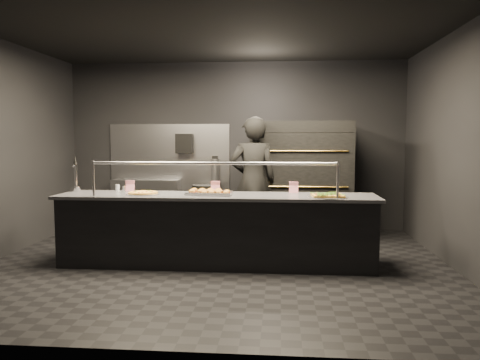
# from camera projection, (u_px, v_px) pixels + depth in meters

# --- Properties ---
(room) EXTENTS (6.04, 6.00, 3.00)m
(room) POSITION_uv_depth(u_px,v_px,m) (215.00, 150.00, 6.00)
(room) COLOR black
(room) RESTS_ON ground
(service_counter) EXTENTS (4.10, 0.78, 1.37)m
(service_counter) POSITION_uv_depth(u_px,v_px,m) (216.00, 230.00, 6.04)
(service_counter) COLOR black
(service_counter) RESTS_ON ground
(pizza_oven) EXTENTS (1.50, 1.23, 1.91)m
(pizza_oven) POSITION_uv_depth(u_px,v_px,m) (303.00, 179.00, 7.78)
(pizza_oven) COLOR black
(pizza_oven) RESTS_ON ground
(prep_shelf) EXTENTS (1.20, 0.35, 0.90)m
(prep_shelf) POSITION_uv_depth(u_px,v_px,m) (146.00, 204.00, 8.48)
(prep_shelf) COLOR #99999E
(prep_shelf) RESTS_ON ground
(towel_dispenser) EXTENTS (0.30, 0.20, 0.35)m
(towel_dispenser) POSITION_uv_depth(u_px,v_px,m) (185.00, 144.00, 8.40)
(towel_dispenser) COLOR black
(towel_dispenser) RESTS_ON room
(fire_extinguisher) EXTENTS (0.14, 0.14, 0.51)m
(fire_extinguisher) POSITION_uv_depth(u_px,v_px,m) (215.00, 171.00, 8.40)
(fire_extinguisher) COLOR #B2B2B7
(fire_extinguisher) RESTS_ON room
(beer_tap) EXTENTS (0.13, 0.19, 0.50)m
(beer_tap) POSITION_uv_depth(u_px,v_px,m) (76.00, 181.00, 6.34)
(beer_tap) COLOR silver
(beer_tap) RESTS_ON service_counter
(round_pizza) EXTENTS (0.44, 0.44, 0.03)m
(round_pizza) POSITION_uv_depth(u_px,v_px,m) (143.00, 193.00, 6.05)
(round_pizza) COLOR silver
(round_pizza) RESTS_ON service_counter
(slider_tray_a) EXTENTS (0.51, 0.40, 0.07)m
(slider_tray_a) POSITION_uv_depth(u_px,v_px,m) (205.00, 192.00, 6.03)
(slider_tray_a) COLOR silver
(slider_tray_a) RESTS_ON service_counter
(slider_tray_b) EXTENTS (0.42, 0.32, 0.06)m
(slider_tray_b) POSITION_uv_depth(u_px,v_px,m) (216.00, 193.00, 5.96)
(slider_tray_b) COLOR silver
(slider_tray_b) RESTS_ON service_counter
(square_pizza) EXTENTS (0.48, 0.48, 0.05)m
(square_pizza) POSITION_uv_depth(u_px,v_px,m) (328.00, 196.00, 5.73)
(square_pizza) COLOR silver
(square_pizza) RESTS_ON service_counter
(condiment_jar) EXTENTS (0.14, 0.06, 0.09)m
(condiment_jar) POSITION_uv_depth(u_px,v_px,m) (120.00, 188.00, 6.39)
(condiment_jar) COLOR silver
(condiment_jar) RESTS_ON service_counter
(tent_cards) EXTENTS (2.34, 0.04, 0.15)m
(tent_cards) POSITION_uv_depth(u_px,v_px,m) (212.00, 187.00, 6.28)
(tent_cards) COLOR white
(tent_cards) RESTS_ON service_counter
(trash_bin) EXTENTS (0.50, 0.50, 0.83)m
(trash_bin) POSITION_uv_depth(u_px,v_px,m) (206.00, 208.00, 8.23)
(trash_bin) COLOR black
(trash_bin) RESTS_ON ground
(worker) EXTENTS (0.78, 0.57, 1.97)m
(worker) POSITION_uv_depth(u_px,v_px,m) (253.00, 181.00, 7.17)
(worker) COLOR black
(worker) RESTS_ON ground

